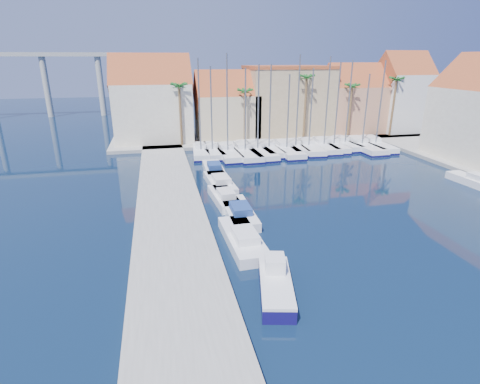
% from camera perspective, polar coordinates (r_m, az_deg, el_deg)
% --- Properties ---
extents(ground, '(260.00, 260.00, 0.00)m').
position_cam_1_polar(ground, '(22.65, 16.03, -16.83)').
color(ground, black).
rests_on(ground, ground).
extents(quay_west, '(6.00, 77.00, 0.50)m').
position_cam_1_polar(quay_west, '(31.93, -10.38, -4.55)').
color(quay_west, gray).
rests_on(quay_west, ground).
extents(shore_north, '(54.00, 16.00, 0.50)m').
position_cam_1_polar(shore_north, '(67.88, 4.54, 8.67)').
color(shore_north, gray).
rests_on(shore_north, ground).
extents(fishing_boat, '(3.02, 5.72, 1.91)m').
position_cam_1_polar(fishing_boat, '(22.88, 5.45, -13.71)').
color(fishing_boat, '#130D4E').
rests_on(fishing_boat, ground).
extents(motorboat_west_0, '(2.55, 7.29, 1.40)m').
position_cam_1_polar(motorboat_west_0, '(28.11, 0.46, -7.12)').
color(motorboat_west_0, white).
rests_on(motorboat_west_0, ground).
extents(motorboat_west_1, '(2.28, 7.01, 1.40)m').
position_cam_1_polar(motorboat_west_1, '(32.74, -0.14, -3.08)').
color(motorboat_west_1, white).
rests_on(motorboat_west_1, ground).
extents(motorboat_west_2, '(2.48, 6.46, 1.40)m').
position_cam_1_polar(motorboat_west_2, '(36.17, -2.35, -0.83)').
color(motorboat_west_2, white).
rests_on(motorboat_west_2, ground).
extents(motorboat_west_3, '(2.70, 7.40, 1.40)m').
position_cam_1_polar(motorboat_west_3, '(40.58, -3.06, 1.47)').
color(motorboat_west_3, white).
rests_on(motorboat_west_3, ground).
extents(motorboat_west_4, '(2.30, 6.70, 1.40)m').
position_cam_1_polar(motorboat_west_4, '(45.62, -4.04, 3.53)').
color(motorboat_west_4, white).
rests_on(motorboat_west_4, ground).
extents(motorboat_east_1, '(2.26, 6.01, 1.40)m').
position_cam_1_polar(motorboat_east_1, '(48.51, 32.06, 1.48)').
color(motorboat_east_1, white).
rests_on(motorboat_east_1, ground).
extents(sailboat_0, '(2.90, 8.51, 13.26)m').
position_cam_1_polar(sailboat_0, '(54.25, -5.98, 6.23)').
color(sailboat_0, white).
rests_on(sailboat_0, ground).
extents(sailboat_1, '(3.02, 8.90, 12.22)m').
position_cam_1_polar(sailboat_1, '(54.42, -4.34, 6.29)').
color(sailboat_1, white).
rests_on(sailboat_1, ground).
extents(sailboat_2, '(2.98, 10.29, 13.83)m').
position_cam_1_polar(sailboat_2, '(53.63, -2.01, 6.13)').
color(sailboat_2, white).
rests_on(sailboat_2, ground).
extents(sailboat_3, '(3.20, 11.20, 11.99)m').
position_cam_1_polar(sailboat_3, '(54.13, 0.62, 6.23)').
color(sailboat_3, white).
rests_on(sailboat_3, ground).
extents(sailboat_4, '(3.75, 11.78, 12.43)m').
position_cam_1_polar(sailboat_4, '(55.06, 2.47, 6.44)').
color(sailboat_4, white).
rests_on(sailboat_4, ground).
extents(sailboat_5, '(2.77, 9.48, 12.47)m').
position_cam_1_polar(sailboat_5, '(55.79, 4.26, 6.62)').
color(sailboat_5, white).
rests_on(sailboat_5, ground).
extents(sailboat_6, '(3.05, 10.77, 11.12)m').
position_cam_1_polar(sailboat_6, '(55.95, 6.91, 6.53)').
color(sailboat_6, white).
rests_on(sailboat_6, ground).
extents(sailboat_7, '(2.80, 8.66, 13.71)m').
position_cam_1_polar(sailboat_7, '(57.07, 8.33, 6.80)').
color(sailboat_7, white).
rests_on(sailboat_7, ground).
extents(sailboat_8, '(3.42, 10.14, 11.90)m').
position_cam_1_polar(sailboat_8, '(57.82, 10.25, 6.80)').
color(sailboat_8, white).
rests_on(sailboat_8, ground).
extents(sailboat_9, '(3.01, 9.58, 13.48)m').
position_cam_1_polar(sailboat_9, '(58.98, 12.46, 6.94)').
color(sailboat_9, white).
rests_on(sailboat_9, ground).
extents(sailboat_10, '(2.96, 8.93, 12.68)m').
position_cam_1_polar(sailboat_10, '(59.64, 13.92, 6.97)').
color(sailboat_10, white).
rests_on(sailboat_10, ground).
extents(sailboat_11, '(2.96, 8.73, 12.94)m').
position_cam_1_polar(sailboat_11, '(61.07, 15.44, 7.13)').
color(sailboat_11, white).
rests_on(sailboat_11, ground).
extents(sailboat_12, '(3.25, 11.29, 11.09)m').
position_cam_1_polar(sailboat_12, '(60.91, 17.76, 6.81)').
color(sailboat_12, white).
rests_on(sailboat_12, ground).
extents(sailboat_13, '(3.46, 10.55, 12.90)m').
position_cam_1_polar(sailboat_13, '(62.28, 19.68, 6.89)').
color(sailboat_13, white).
rests_on(sailboat_13, ground).
extents(building_0, '(12.30, 9.00, 13.50)m').
position_cam_1_polar(building_0, '(63.03, -13.18, 13.15)').
color(building_0, beige).
rests_on(building_0, shore_north).
extents(building_1, '(10.30, 8.00, 11.00)m').
position_cam_1_polar(building_1, '(64.23, -2.08, 12.65)').
color(building_1, beige).
rests_on(building_1, shore_north).
extents(building_2, '(14.20, 10.20, 11.50)m').
position_cam_1_polar(building_2, '(67.93, 7.17, 13.72)').
color(building_2, tan).
rests_on(building_2, shore_north).
extents(building_3, '(10.30, 8.00, 12.00)m').
position_cam_1_polar(building_3, '(71.98, 16.72, 13.08)').
color(building_3, tan).
rests_on(building_3, shore_north).
extents(building_4, '(8.30, 8.00, 14.00)m').
position_cam_1_polar(building_4, '(75.80, 23.31, 13.47)').
color(building_4, white).
rests_on(building_4, shore_north).
extents(palm_0, '(2.60, 2.60, 10.15)m').
position_cam_1_polar(palm_0, '(57.94, -9.27, 15.41)').
color(palm_0, brown).
rests_on(palm_0, shore_north).
extents(palm_1, '(2.60, 2.60, 9.15)m').
position_cam_1_polar(palm_1, '(59.48, 0.76, 14.84)').
color(palm_1, brown).
rests_on(palm_1, shore_north).
extents(palm_2, '(2.60, 2.60, 11.15)m').
position_cam_1_polar(palm_2, '(62.41, 10.13, 16.52)').
color(palm_2, brown).
rests_on(palm_2, shore_north).
extents(palm_3, '(2.60, 2.60, 9.65)m').
position_cam_1_polar(palm_3, '(65.94, 16.72, 14.95)').
color(palm_3, brown).
rests_on(palm_3, shore_north).
extents(palm_4, '(2.60, 2.60, 10.65)m').
position_cam_1_polar(palm_4, '(70.07, 22.75, 15.29)').
color(palm_4, brown).
rests_on(palm_4, shore_north).
extents(viaduct, '(48.00, 2.20, 14.45)m').
position_cam_1_polar(viaduct, '(102.06, -30.54, 15.49)').
color(viaduct, '#9E9E99').
rests_on(viaduct, ground).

